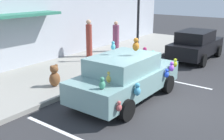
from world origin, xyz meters
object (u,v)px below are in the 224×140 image
object	(u,v)px
parked_sedan_behind	(196,45)
pedestrian_by_lamp	(89,39)
teddy_bear_on_sidewalk	(55,76)
street_lamp_post	(138,11)
pedestrian_near_shopfront	(116,38)
plush_covered_car	(126,76)

from	to	relation	value
parked_sedan_behind	pedestrian_by_lamp	xyz separation A→B (m)	(-3.33, 4.55, 0.30)
parked_sedan_behind	teddy_bear_on_sidewalk	size ratio (longest dim) A/B	5.03
pedestrian_by_lamp	street_lamp_post	bearing A→B (deg)	-68.64
pedestrian_near_shopfront	pedestrian_by_lamp	size ratio (longest dim) A/B	0.88
plush_covered_car	teddy_bear_on_sidewalk	bearing A→B (deg)	108.73
teddy_bear_on_sidewalk	pedestrian_near_shopfront	size ratio (longest dim) A/B	0.48
street_lamp_post	pedestrian_by_lamp	distance (m)	2.99
teddy_bear_on_sidewalk	street_lamp_post	xyz separation A→B (m)	(5.17, -0.37, 2.06)
street_lamp_post	pedestrian_near_shopfront	distance (m)	2.77
parked_sedan_behind	pedestrian_near_shopfront	distance (m)	4.41
pedestrian_near_shopfront	parked_sedan_behind	bearing A→B (deg)	-70.82
teddy_bear_on_sidewalk	street_lamp_post	bearing A→B (deg)	-4.05
street_lamp_post	pedestrian_near_shopfront	xyz separation A→B (m)	(0.94, 2.02, -1.65)
plush_covered_car	pedestrian_near_shopfront	bearing A→B (deg)	38.68
street_lamp_post	pedestrian_near_shopfront	world-z (taller)	street_lamp_post
parked_sedan_behind	pedestrian_by_lamp	bearing A→B (deg)	126.21
plush_covered_car	parked_sedan_behind	world-z (taller)	plush_covered_car
parked_sedan_behind	pedestrian_by_lamp	distance (m)	5.65
parked_sedan_behind	street_lamp_post	world-z (taller)	street_lamp_post
plush_covered_car	street_lamp_post	bearing A→B (deg)	26.86
teddy_bear_on_sidewalk	street_lamp_post	world-z (taller)	street_lamp_post
street_lamp_post	teddy_bear_on_sidewalk	bearing A→B (deg)	175.95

